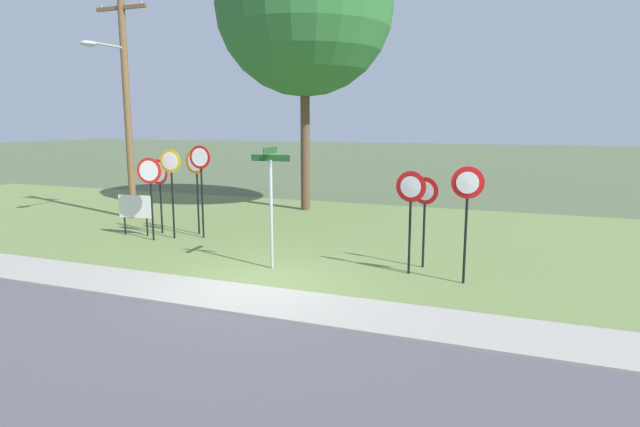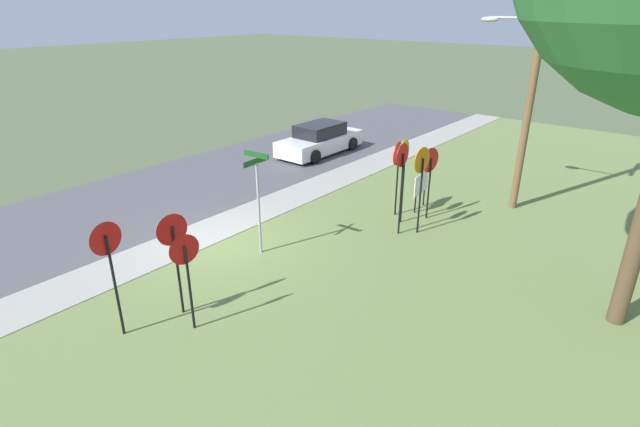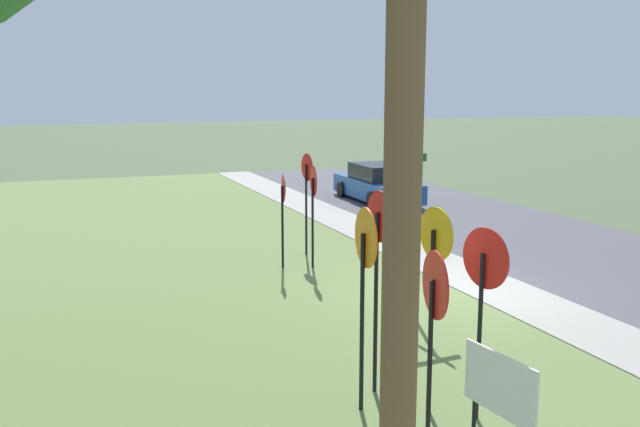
% 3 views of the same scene
% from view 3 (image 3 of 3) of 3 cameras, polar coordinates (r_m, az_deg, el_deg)
% --- Properties ---
extents(ground_plane, '(160.00, 160.00, 0.00)m').
position_cam_3_polar(ground_plane, '(14.61, 11.28, -6.37)').
color(ground_plane, '#4C5B3D').
extents(road_asphalt, '(44.00, 6.40, 0.01)m').
position_cam_3_polar(road_asphalt, '(17.59, 24.63, -4.27)').
color(road_asphalt, '#4C4C51').
rests_on(road_asphalt, ground_plane).
extents(sidewalk_strip, '(44.00, 1.60, 0.06)m').
position_cam_3_polar(sidewalk_strip, '(15.03, 13.87, -5.88)').
color(sidewalk_strip, '#99968C').
rests_on(sidewalk_strip, ground_plane).
extents(grass_median, '(44.00, 12.00, 0.04)m').
position_cam_3_polar(grass_median, '(12.56, -12.83, -9.08)').
color(grass_median, olive).
rests_on(grass_median, ground_plane).
extents(stop_sign_near_left, '(0.77, 0.16, 2.32)m').
position_cam_3_polar(stop_sign_near_left, '(7.86, 9.37, -7.55)').
color(stop_sign_near_left, black).
rests_on(stop_sign_near_left, grass_median).
extents(stop_sign_near_right, '(0.75, 0.16, 2.44)m').
position_cam_3_polar(stop_sign_near_right, '(8.64, 13.36, -5.45)').
color(stop_sign_near_right, black).
rests_on(stop_sign_near_right, grass_median).
extents(stop_sign_far_left, '(0.67, 0.11, 2.65)m').
position_cam_3_polar(stop_sign_far_left, '(8.70, 9.40, -4.28)').
color(stop_sign_far_left, black).
rests_on(stop_sign_far_left, grass_median).
extents(stop_sign_far_center, '(0.69, 0.10, 2.77)m').
position_cam_3_polar(stop_sign_far_center, '(9.15, 4.84, -2.88)').
color(stop_sign_far_center, black).
rests_on(stop_sign_far_center, grass_median).
extents(stop_sign_far_right, '(0.76, 0.12, 2.64)m').
position_cam_3_polar(stop_sign_far_right, '(8.63, 3.72, -4.16)').
color(stop_sign_far_right, black).
rests_on(stop_sign_far_right, grass_median).
extents(yield_sign_near_left, '(0.70, 0.13, 2.37)m').
position_cam_3_polar(yield_sign_near_left, '(15.79, -0.51, 1.77)').
color(yield_sign_near_left, black).
rests_on(yield_sign_near_left, grass_median).
extents(yield_sign_near_right, '(0.64, 0.15, 2.18)m').
position_cam_3_polar(yield_sign_near_right, '(15.78, -3.02, 1.17)').
color(yield_sign_near_right, black).
rests_on(yield_sign_near_right, grass_median).
extents(yield_sign_far_left, '(0.69, 0.11, 2.54)m').
position_cam_3_polar(yield_sign_far_left, '(17.05, -1.05, 2.80)').
color(yield_sign_far_left, black).
rests_on(yield_sign_far_left, grass_median).
extents(street_name_post, '(0.96, 0.82, 2.88)m').
position_cam_3_polar(street_name_post, '(13.27, 7.18, -0.12)').
color(street_name_post, '#9EA0A8').
rests_on(street_name_post, grass_median).
extents(utility_pole, '(2.10, 2.01, 8.30)m').
position_cam_3_polar(utility_pole, '(4.32, 8.70, 15.79)').
color(utility_pole, brown).
rests_on(utility_pole, grass_median).
extents(notice_board, '(1.10, 0.17, 1.25)m').
position_cam_3_polar(notice_board, '(8.01, 14.58, -13.93)').
color(notice_board, black).
rests_on(notice_board, grass_median).
extents(parked_sedan_distant, '(4.68, 1.97, 1.39)m').
position_cam_3_polar(parked_sedan_distant, '(25.88, 4.74, 2.42)').
color(parked_sedan_distant, '#1E4C8C').
rests_on(parked_sedan_distant, road_asphalt).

